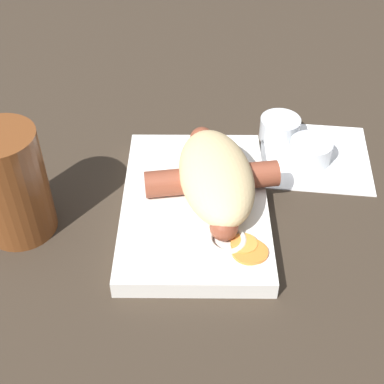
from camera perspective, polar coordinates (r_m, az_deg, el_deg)
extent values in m
plane|color=#33281E|center=(0.59, 0.00, -2.17)|extent=(3.00, 3.00, 0.00)
cube|color=silver|center=(0.58, 0.00, -1.46)|extent=(0.23, 0.16, 0.02)
ellipsoid|color=#DBBC84|center=(0.57, 2.27, 1.76)|extent=(0.16, 0.10, 0.05)
cylinder|color=brown|center=(0.58, 1.84, 1.41)|extent=(0.05, 0.15, 0.03)
sphere|color=brown|center=(0.53, 3.10, -3.73)|extent=(0.03, 0.03, 0.03)
sphere|color=brown|center=(0.63, 0.79, 5.68)|extent=(0.03, 0.03, 0.03)
cylinder|color=orange|center=(0.53, 5.23, -5.54)|extent=(0.04, 0.04, 0.00)
cylinder|color=orange|center=(0.52, 6.19, -6.38)|extent=(0.04, 0.04, 0.00)
cylinder|color=orange|center=(0.52, 5.75, -6.30)|extent=(0.05, 0.05, 0.00)
torus|color=silver|center=(0.53, 3.41, -5.05)|extent=(0.04, 0.04, 0.01)
cube|color=white|center=(0.68, 12.68, 3.80)|extent=(0.15, 0.15, 0.00)
cylinder|color=silver|center=(0.66, 12.24, 4.22)|extent=(0.05, 0.05, 0.03)
cylinder|color=white|center=(0.67, 12.14, 3.68)|extent=(0.04, 0.04, 0.01)
cylinder|color=silver|center=(0.70, 9.09, 6.73)|extent=(0.05, 0.05, 0.03)
cylinder|color=gold|center=(0.70, 9.02, 6.19)|extent=(0.04, 0.04, 0.01)
cylinder|color=brown|center=(0.56, -19.07, 0.78)|extent=(0.07, 0.07, 0.12)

